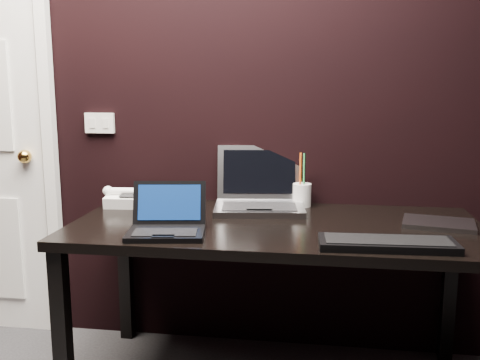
# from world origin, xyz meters

# --- Properties ---
(wall_back) EXTENTS (4.00, 0.00, 4.00)m
(wall_back) POSITION_xyz_m (0.00, 1.80, 1.30)
(wall_back) COLOR black
(wall_back) RESTS_ON ground
(wall_switch) EXTENTS (0.15, 0.02, 0.10)m
(wall_switch) POSITION_xyz_m (-0.62, 1.79, 1.12)
(wall_switch) COLOR silver
(wall_switch) RESTS_ON wall_back
(desk) EXTENTS (1.70, 0.80, 0.74)m
(desk) POSITION_xyz_m (0.30, 1.40, 0.66)
(desk) COLOR black
(desk) RESTS_ON ground
(netbook) EXTENTS (0.33, 0.30, 0.19)m
(netbook) POSITION_xyz_m (-0.11, 1.18, 0.78)
(netbook) COLOR black
(netbook) RESTS_ON desk
(silver_laptop) EXTENTS (0.44, 0.41, 0.28)m
(silver_laptop) POSITION_xyz_m (0.20, 1.64, 0.79)
(silver_laptop) COLOR gray
(silver_laptop) RESTS_ON desk
(ext_keyboard) EXTENTS (0.49, 0.19, 0.03)m
(ext_keyboard) POSITION_xyz_m (0.72, 1.12, 0.75)
(ext_keyboard) COLOR black
(ext_keyboard) RESTS_ON desk
(closed_laptop) EXTENTS (0.31, 0.25, 0.02)m
(closed_laptop) POSITION_xyz_m (0.97, 1.45, 0.75)
(closed_laptop) COLOR #98999E
(closed_laptop) RESTS_ON desk
(desk_phone) EXTENTS (0.22, 0.17, 0.11)m
(desk_phone) POSITION_xyz_m (-0.43, 1.61, 0.78)
(desk_phone) COLOR white
(desk_phone) RESTS_ON desk
(mobile_phone) EXTENTS (0.06, 0.05, 0.09)m
(mobile_phone) POSITION_xyz_m (-0.33, 1.50, 0.77)
(mobile_phone) COLOR black
(mobile_phone) RESTS_ON desk
(pen_cup) EXTENTS (0.11, 0.11, 0.26)m
(pen_cup) POSITION_xyz_m (0.40, 1.73, 0.80)
(pen_cup) COLOR silver
(pen_cup) RESTS_ON desk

